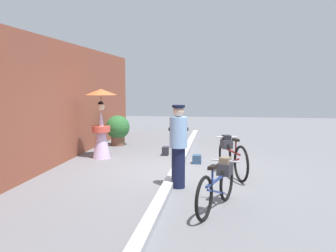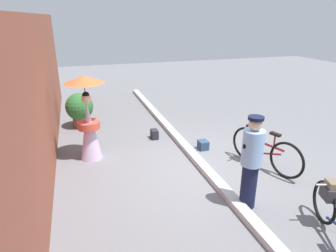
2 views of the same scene
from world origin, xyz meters
name	(u,v)px [view 2 (image 2 of 2)]	position (x,y,z in m)	size (l,w,h in m)	color
ground_plane	(203,169)	(0.00, 0.00, 0.00)	(30.00, 30.00, 0.00)	slate
building_wall	(28,114)	(0.00, 3.17, 1.54)	(14.00, 0.40, 3.09)	brown
sidewalk_curb	(203,167)	(0.00, 0.00, 0.06)	(14.00, 0.20, 0.12)	#B2B2B7
bicycle_near_officer	(263,147)	(-0.26, -1.23, 0.45)	(1.68, 0.66, 0.86)	black
person_officer	(251,161)	(-1.39, -0.19, 0.85)	(0.34, 0.38, 1.61)	#141938
person_with_parasol	(88,118)	(1.27, 2.20, 0.97)	(0.85, 0.85, 1.88)	silver
potted_plant_by_door	(80,108)	(3.49, 2.33, 0.55)	(0.80, 0.78, 0.99)	brown
backpack_on_pavement	(155,134)	(1.92, 0.54, 0.13)	(0.26, 0.17, 0.24)	#26262D
backpack_spare	(203,145)	(0.92, -0.42, 0.11)	(0.25, 0.21, 0.22)	navy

